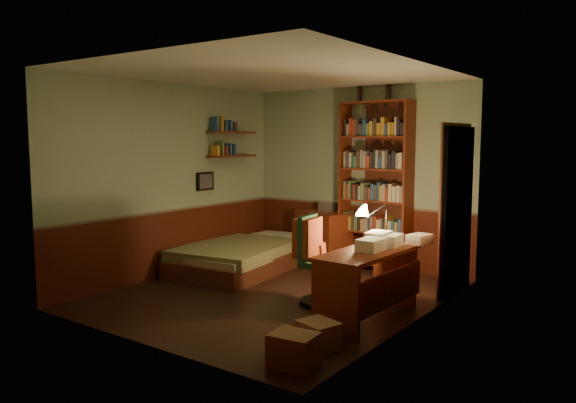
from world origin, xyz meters
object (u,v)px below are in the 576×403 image
Objects in this scene: dresser at (323,238)px; office_chair at (324,254)px; bookshelf at (376,187)px; desk_lamp at (387,213)px; mini_stereo at (328,206)px; bed at (246,246)px; cardboard_box_a at (294,350)px; cardboard_box_b at (319,335)px; desk at (367,285)px.

office_chair is at bearing -36.38° from dresser.
bookshelf is 3.83× the size of desk_lamp.
bed is at bearing -123.97° from mini_stereo.
cardboard_box_a is 0.47m from cardboard_box_b.
mini_stereo is at bearing 120.34° from cardboard_box_b.
mini_stereo is 0.71× the size of cardboard_box_b.
office_chair reaches higher than desk.
desk reaches higher than cardboard_box_b.
desk_lamp reaches higher than bed.
cardboard_box_a is at bearing -62.47° from mini_stereo.
cardboard_box_a is at bearing -40.05° from dresser.
bookshelf is (0.80, -0.04, 0.34)m from mini_stereo.
bookshelf is 6.39× the size of cardboard_box_a.
dresser is 0.47m from mini_stereo.
mini_stereo is at bearing 179.81° from bookshelf.
desk is at bearing -21.85° from office_chair.
office_chair is 1.40m from cardboard_box_b.
bed is 3.19m from cardboard_box_b.
dresser is 3.61× the size of mini_stereo.
cardboard_box_a is at bearing -82.87° from cardboard_box_b.
dresser is (0.70, 0.94, 0.06)m from bed.
bookshelf is at bearing 108.10° from cardboard_box_b.
mini_stereo is 0.18× the size of desk.
bookshelf is (1.51, 1.03, 0.86)m from bed.
cardboard_box_b is (0.04, -0.99, -0.24)m from desk.
cardboard_box_b is at bearing -62.81° from desk_lamp.
cardboard_box_b is (-0.06, 0.47, -0.02)m from cardboard_box_a.
desk_lamp reaches higher than dresser.
bookshelf is 1.60m from desk_lamp.
desk is 3.91× the size of cardboard_box_b.
mini_stereo is 0.66× the size of cardboard_box_a.
dresser is 1.42× the size of desk_lamp.
mini_stereo reaches higher than cardboard_box_a.
office_chair reaches higher than dresser.
desk_lamp is at bearing 95.16° from cardboard_box_b.
cardboard_box_a is at bearing -62.37° from desk_lamp.
mini_stereo is at bearing 51.08° from bed.
office_chair reaches higher than bed.
bookshelf reaches higher than cardboard_box_a.
bookshelf is 1.78× the size of desk.
dresser is 0.66× the size of desk.
cardboard_box_a is 1.09× the size of cardboard_box_b.
desk is (0.94, -2.01, -0.83)m from bookshelf.
dresser is at bearing -171.35° from bookshelf.
mini_stereo reaches higher than cardboard_box_b.
bed is 2.47m from desk_lamp.
bed reaches higher than cardboard_box_a.
mini_stereo is 2.16m from desk_lamp.
cardboard_box_b is at bearing -85.02° from desk.
desk_lamp is 1.88m from cardboard_box_b.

